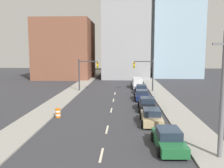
{
  "coord_description": "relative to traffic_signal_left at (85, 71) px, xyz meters",
  "views": [
    {
      "loc": [
        1.47,
        -8.32,
        6.81
      ],
      "look_at": [
        -0.27,
        27.99,
        2.2
      ],
      "focal_mm": 40.0,
      "sensor_mm": 36.0,
      "label": 1
    }
  ],
  "objects": [
    {
      "name": "sidewalk_right",
      "position": [
        12.94,
        9.14,
        -3.57
      ],
      "size": [
        3.19,
        88.56,
        0.13
      ],
      "color": "gray",
      "rests_on": "ground"
    },
    {
      "name": "lane_stripe_at_27m",
      "position": [
        5.39,
        -8.3,
        -3.63
      ],
      "size": [
        0.16,
        2.4,
        0.01
      ],
      "primitive_type": "cube",
      "color": "beige",
      "rests_on": "ground"
    },
    {
      "name": "building_brick_left",
      "position": [
        -8.8,
        23.44,
        3.95
      ],
      "size": [
        14.0,
        16.0,
        15.17
      ],
      "color": "brown",
      "rests_on": "ground"
    },
    {
      "name": "lane_stripe_at_33m",
      "position": [
        5.39,
        -2.36,
        -3.63
      ],
      "size": [
        0.16,
        2.4,
        0.01
      ],
      "primitive_type": "cube",
      "color": "beige",
      "rests_on": "ground"
    },
    {
      "name": "sedan_tan",
      "position": [
        9.55,
        -19.94,
        -2.97
      ],
      "size": [
        2.18,
        4.58,
        1.44
      ],
      "rotation": [
        0.0,
        0.0,
        -0.02
      ],
      "color": "tan",
      "rests_on": "ground"
    },
    {
      "name": "sedan_green",
      "position": [
        10.07,
        -26.16,
        -2.97
      ],
      "size": [
        2.19,
        4.72,
        1.45
      ],
      "rotation": [
        0.0,
        0.0,
        0.03
      ],
      "color": "#1E6033",
      "rests_on": "ground"
    },
    {
      "name": "building_office_center",
      "position": [
        7.3,
        27.44,
        9.91
      ],
      "size": [
        12.0,
        20.0,
        27.08
      ],
      "color": "#99999E",
      "rests_on": "ground"
    },
    {
      "name": "lane_stripe_at_13m",
      "position": [
        5.39,
        -21.99,
        -3.63
      ],
      "size": [
        0.16,
        2.4,
        0.01
      ],
      "primitive_type": "cube",
      "color": "beige",
      "rests_on": "ground"
    },
    {
      "name": "traffic_signal_left",
      "position": [
        0.0,
        0.0,
        0.0
      ],
      "size": [
        3.57,
        0.35,
        5.66
      ],
      "color": "#38383D",
      "rests_on": "ground"
    },
    {
      "name": "sidewalk_left",
      "position": [
        -2.15,
        9.14,
        -3.57
      ],
      "size": [
        3.19,
        88.56,
        0.13
      ],
      "color": "gray",
      "rests_on": "ground"
    },
    {
      "name": "utility_pole_right_near",
      "position": [
        13.06,
        -27.78,
        0.55
      ],
      "size": [
        1.6,
        0.32,
        8.13
      ],
      "color": "slate",
      "rests_on": "ground"
    },
    {
      "name": "building_glass_right",
      "position": [
        21.08,
        31.44,
        13.11
      ],
      "size": [
        13.0,
        20.0,
        33.48
      ],
      "color": "#99B7CC",
      "rests_on": "ground"
    },
    {
      "name": "lane_stripe_at_8m",
      "position": [
        5.39,
        -27.55,
        -3.63
      ],
      "size": [
        0.16,
        2.4,
        0.01
      ],
      "primitive_type": "cube",
      "color": "beige",
      "rests_on": "ground"
    },
    {
      "name": "sedan_blue",
      "position": [
        9.77,
        -2.21,
        -2.95
      ],
      "size": [
        2.04,
        4.49,
        1.5
      ],
      "rotation": [
        0.0,
        0.0,
        -0.0
      ],
      "color": "navy",
      "rests_on": "ground"
    },
    {
      "name": "box_truck_gray",
      "position": [
        9.45,
        4.36,
        -2.7
      ],
      "size": [
        2.3,
        6.34,
        1.98
      ],
      "rotation": [
        0.0,
        0.0,
        0.02
      ],
      "color": "slate",
      "rests_on": "ground"
    },
    {
      "name": "sedan_teal",
      "position": [
        9.89,
        11.1,
        -3.0
      ],
      "size": [
        2.28,
        4.53,
        1.37
      ],
      "rotation": [
        0.0,
        0.0,
        0.04
      ],
      "color": "#196B75",
      "rests_on": "ground"
    },
    {
      "name": "traffic_barrel",
      "position": [
        -0.07,
        -18.08,
        -3.16
      ],
      "size": [
        0.56,
        0.56,
        0.95
      ],
      "color": "orange",
      "rests_on": "ground"
    },
    {
      "name": "lane_stripe_at_21m",
      "position": [
        5.39,
        -14.5,
        -3.63
      ],
      "size": [
        0.16,
        2.4,
        0.01
      ],
      "primitive_type": "cube",
      "color": "beige",
      "rests_on": "ground"
    },
    {
      "name": "sedan_black",
      "position": [
        9.67,
        -14.11,
        -2.95
      ],
      "size": [
        2.27,
        4.6,
        1.5
      ],
      "rotation": [
        0.0,
        0.0,
        -0.03
      ],
      "color": "black",
      "rests_on": "ground"
    },
    {
      "name": "traffic_signal_right",
      "position": [
        10.88,
        0.0,
        0.0
      ],
      "size": [
        3.57,
        0.35,
        5.66
      ],
      "color": "#38383D",
      "rests_on": "ground"
    },
    {
      "name": "sedan_navy",
      "position": [
        9.49,
        -7.78,
        -2.98
      ],
      "size": [
        2.23,
        4.38,
        1.42
      ],
      "rotation": [
        0.0,
        0.0,
        -0.01
      ],
      "color": "#141E47",
      "rests_on": "ground"
    }
  ]
}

